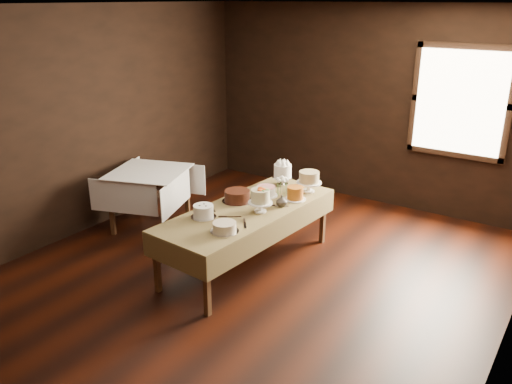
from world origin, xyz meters
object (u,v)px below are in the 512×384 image
at_px(cake_server_c, 263,200).
at_px(flower_vase, 282,201).
at_px(cake_caramel, 295,194).
at_px(cake_server_e, 213,209).
at_px(cake_server_a, 234,217).
at_px(cake_chocolate, 237,196).
at_px(cake_swirl, 203,212).
at_px(side_table, 149,178).
at_px(cake_server_d, 282,206).
at_px(cake_speckled, 309,182).
at_px(display_table, 247,213).
at_px(cake_meringue, 283,175).
at_px(cake_flowers, 260,202).
at_px(cake_lattice, 266,192).
at_px(cake_cream, 225,228).
at_px(cake_server_b, 245,225).

xyz_separation_m(cake_server_c, flower_vase, (0.27, -0.04, 0.06)).
distance_m(cake_caramel, cake_server_e, 0.97).
bearing_deg(cake_server_a, cake_chocolate, 88.04).
xyz_separation_m(cake_swirl, flower_vase, (0.52, 0.73, 0.00)).
xyz_separation_m(side_table, cake_server_d, (1.94, 0.11, 0.01)).
height_order(side_table, cake_speckled, cake_speckled).
relative_size(display_table, cake_server_d, 9.51).
xyz_separation_m(cake_meringue, cake_server_a, (0.10, -1.15, -0.12)).
distance_m(cake_meringue, cake_swirl, 1.35).
xyz_separation_m(cake_speckled, cake_flowers, (-0.13, -0.85, 0.00)).
height_order(cake_lattice, flower_vase, flower_vase).
xyz_separation_m(cake_swirl, cake_server_d, (0.52, 0.73, -0.06)).
xyz_separation_m(cake_flowers, cake_cream, (-0.01, -0.63, -0.07)).
relative_size(cake_speckled, cake_flowers, 1.11).
relative_size(display_table, cake_server_b, 9.51).
xyz_separation_m(cake_speckled, cake_server_a, (-0.28, -1.12, -0.11)).
distance_m(side_table, cake_server_d, 1.94).
relative_size(side_table, cake_cream, 3.52).
bearing_deg(cake_meringue, flower_vase, -59.41).
distance_m(side_table, cake_server_b, 1.99).
bearing_deg(cake_server_c, flower_vase, -93.81).
height_order(display_table, cake_lattice, cake_lattice).
distance_m(cake_chocolate, cake_flowers, 0.40).
xyz_separation_m(display_table, cake_caramel, (0.30, 0.52, 0.12)).
bearing_deg(cake_server_d, display_table, -163.92).
height_order(cake_server_d, cake_server_e, same).
distance_m(display_table, cake_server_c, 0.31).
bearing_deg(cake_speckled, cake_caramel, -90.31).
distance_m(cake_cream, cake_server_d, 0.91).
height_order(cake_caramel, cake_server_a, cake_caramel).
bearing_deg(flower_vase, cake_chocolate, -161.67).
bearing_deg(cake_swirl, cake_caramel, 61.43).
height_order(display_table, cake_meringue, cake_meringue).
bearing_deg(cake_server_d, cake_cream, -125.19).
bearing_deg(cake_caramel, cake_chocolate, -140.40).
distance_m(cake_speckled, cake_chocolate, 0.90).
bearing_deg(cake_swirl, cake_server_a, 36.00).
height_order(cake_swirl, cake_server_b, cake_swirl).
height_order(cake_server_b, flower_vase, flower_vase).
bearing_deg(cake_flowers, cake_cream, -90.61).
xyz_separation_m(cake_meringue, cake_server_e, (-0.21, -1.11, -0.12)).
relative_size(cake_caramel, cake_chocolate, 0.73).
distance_m(cake_server_b, cake_server_d, 0.66).
bearing_deg(side_table, cake_speckled, 19.12).
bearing_deg(display_table, cake_server_e, -140.69).
xyz_separation_m(cake_lattice, cake_swirl, (-0.19, -0.91, 0.02)).
xyz_separation_m(cake_server_c, cake_server_e, (-0.30, -0.55, 0.00)).
relative_size(side_table, cake_server_a, 4.85).
xyz_separation_m(cake_chocolate, cake_server_d, (0.49, 0.17, -0.06)).
height_order(side_table, cake_server_c, side_table).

